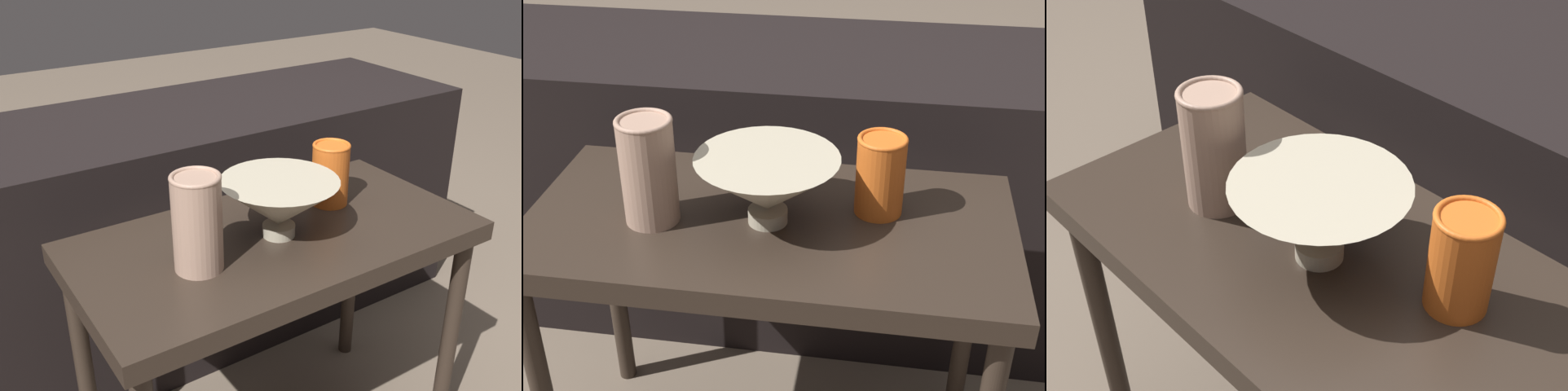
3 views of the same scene
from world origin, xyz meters
The scene contains 5 objects.
table centered at (0.00, 0.00, 0.49)m, with size 0.79×0.41×0.56m.
couch_backdrop centered at (0.00, 0.54, 0.33)m, with size 1.72×0.50×0.65m.
bowl centered at (0.00, -0.01, 0.63)m, with size 0.23×0.23×0.12m.
vase_textured_left centered at (-0.18, -0.03, 0.65)m, with size 0.09×0.09×0.18m.
vase_colorful_right centered at (0.17, 0.05, 0.63)m, with size 0.08×0.08×0.13m.
Camera 2 is at (0.18, -0.97, 1.18)m, focal length 50.00 mm.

